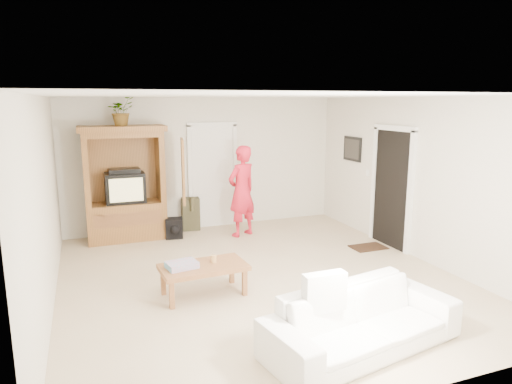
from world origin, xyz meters
TOP-DOWN VIEW (x-y plane):
  - floor at (0.00, 0.00)m, footprint 6.00×6.00m
  - ceiling at (0.00, 0.00)m, footprint 6.00×6.00m
  - wall_back at (0.00, 3.00)m, footprint 5.50×0.00m
  - wall_front at (0.00, -3.00)m, footprint 5.50×0.00m
  - wall_left at (-2.75, 0.00)m, footprint 0.00×6.00m
  - wall_right at (2.75, 0.00)m, footprint 0.00×6.00m
  - armoire at (-1.58, 2.66)m, footprint 1.82×1.14m
  - door_back at (0.15, 2.97)m, footprint 0.85×0.05m
  - doorway_right at (2.73, 0.60)m, footprint 0.05×0.90m
  - framed_picture at (2.73, 1.90)m, footprint 0.03×0.60m
  - doormat at (2.30, 0.60)m, footprint 0.60×0.40m
  - plant at (-1.60, 2.63)m, footprint 0.62×0.62m
  - man at (0.47, 2.11)m, footprint 0.74×0.64m
  - sofa at (0.30, -2.19)m, footprint 2.25×1.21m
  - coffee_table at (-0.90, -0.31)m, footprint 1.15×0.68m
  - towel at (-1.18, -0.31)m, footprint 0.42×0.34m
  - candle at (-0.75, -0.25)m, footprint 0.08×0.08m
  - backpack_black at (-0.79, 2.34)m, footprint 0.34×0.23m
  - backpack_olive at (-0.35, 2.85)m, footprint 0.36×0.28m

SIDE VIEW (x-z plane):
  - floor at x=0.00m, z-range 0.00..0.00m
  - doormat at x=2.30m, z-range 0.00..0.02m
  - backpack_black at x=-0.79m, z-range 0.00..0.39m
  - sofa at x=0.30m, z-range 0.00..0.62m
  - backpack_olive at x=-0.35m, z-range 0.00..0.65m
  - coffee_table at x=-0.90m, z-range 0.15..0.57m
  - towel at x=-1.18m, z-range 0.42..0.50m
  - candle at x=-0.75m, z-range 0.42..0.52m
  - man at x=0.47m, z-range 0.00..1.73m
  - armoire at x=-1.58m, z-range -0.14..1.96m
  - door_back at x=0.15m, z-range 0.00..2.04m
  - doorway_right at x=2.73m, z-range 0.00..2.04m
  - wall_back at x=0.00m, z-range -1.45..4.05m
  - wall_front at x=0.00m, z-range -1.45..4.05m
  - wall_left at x=-2.75m, z-range -1.70..4.30m
  - wall_right at x=2.75m, z-range -1.70..4.30m
  - framed_picture at x=2.73m, z-range 1.36..1.84m
  - plant at x=-1.60m, z-range 2.10..2.62m
  - ceiling at x=0.00m, z-range 2.60..2.60m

